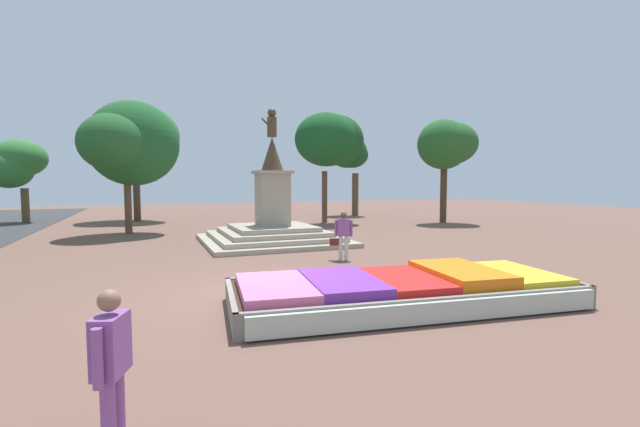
{
  "coord_description": "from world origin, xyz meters",
  "views": [
    {
      "loc": [
        -2.24,
        -9.02,
        2.47
      ],
      "look_at": [
        2.99,
        3.82,
        1.45
      ],
      "focal_mm": 24.0,
      "sensor_mm": 36.0,
      "label": 1
    }
  ],
  "objects_px": {
    "flower_planter": "(404,291)",
    "pedestrian_near_planter": "(111,362)",
    "pedestrian_with_handbag": "(343,233)",
    "statue_monument": "(273,223)"
  },
  "relations": [
    {
      "from": "flower_planter",
      "to": "pedestrian_near_planter",
      "type": "relative_size",
      "value": 4.73
    },
    {
      "from": "statue_monument",
      "to": "pedestrian_near_planter",
      "type": "relative_size",
      "value": 3.61
    },
    {
      "from": "pedestrian_near_planter",
      "to": "pedestrian_with_handbag",
      "type": "bearing_deg",
      "value": 53.03
    },
    {
      "from": "flower_planter",
      "to": "pedestrian_with_handbag",
      "type": "relative_size",
      "value": 4.68
    },
    {
      "from": "pedestrian_with_handbag",
      "to": "pedestrian_near_planter",
      "type": "bearing_deg",
      "value": -126.97
    },
    {
      "from": "flower_planter",
      "to": "pedestrian_with_handbag",
      "type": "height_order",
      "value": "pedestrian_with_handbag"
    },
    {
      "from": "flower_planter",
      "to": "statue_monument",
      "type": "relative_size",
      "value": 1.31
    },
    {
      "from": "statue_monument",
      "to": "pedestrian_with_handbag",
      "type": "height_order",
      "value": "statue_monument"
    },
    {
      "from": "flower_planter",
      "to": "pedestrian_near_planter",
      "type": "bearing_deg",
      "value": -148.72
    },
    {
      "from": "flower_planter",
      "to": "pedestrian_near_planter",
      "type": "xyz_separation_m",
      "value": [
        -5.1,
        -3.1,
        0.59
      ]
    }
  ]
}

